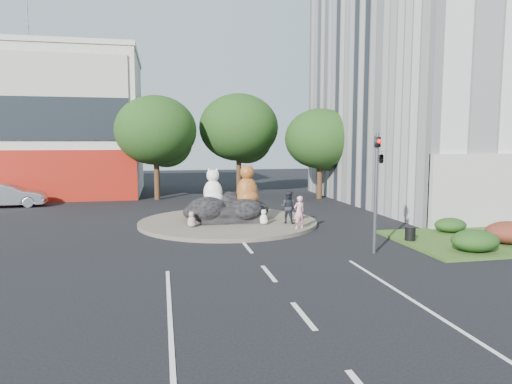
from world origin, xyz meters
TOP-DOWN VIEW (x-y plane):
  - ground at (0.00, 0.00)m, footprint 120.00×120.00m
  - roundabout_island at (0.00, 10.00)m, footprint 10.00×10.00m
  - rock_plinth at (0.00, 10.00)m, footprint 3.20×2.60m
  - grass_verge at (12.00, 3.00)m, footprint 10.00×6.00m
  - tree_left at (-3.93, 22.06)m, footprint 6.46×6.46m
  - tree_mid at (3.07, 24.06)m, footprint 6.84×6.84m
  - tree_right at (9.07, 20.06)m, footprint 5.70×5.70m
  - hedge_near_green at (9.00, 1.00)m, footprint 2.00×1.60m
  - hedge_red at (11.50, 2.00)m, footprint 2.20×1.76m
  - hedge_back_green at (10.50, 4.80)m, footprint 1.60×1.28m
  - traffic_light at (5.10, 2.00)m, footprint 0.44×1.24m
  - street_lamp at (12.82, 8.00)m, footprint 2.34×0.22m
  - cat_white at (-0.80, 10.37)m, footprint 1.44×1.31m
  - cat_tabby at (1.09, 9.95)m, footprint 1.52×1.36m
  - kitten_calico at (-2.15, 8.44)m, footprint 0.67×0.66m
  - kitten_white at (1.71, 8.42)m, footprint 0.57×0.52m
  - pedestrian_pink at (3.23, 6.88)m, footprint 0.69×0.54m
  - pedestrian_dark at (3.11, 8.46)m, footprint 1.10×1.07m
  - parked_car at (-14.32, 19.80)m, footprint 5.01×1.97m
  - litter_bin at (7.50, 3.46)m, footprint 0.53×0.53m

SIDE VIEW (x-z plane):
  - ground at x=0.00m, z-range 0.00..0.00m
  - grass_verge at x=12.00m, z-range 0.00..0.12m
  - roundabout_island at x=0.00m, z-range 0.00..0.20m
  - litter_bin at x=7.50m, z-range 0.12..0.74m
  - hedge_back_green at x=10.50m, z-range 0.12..0.84m
  - hedge_near_green at x=9.00m, z-range 0.12..1.02m
  - hedge_red at x=11.50m, z-range 0.12..1.11m
  - kitten_white at x=1.71m, z-range 0.20..1.04m
  - kitten_calico at x=-2.15m, z-range 0.20..1.05m
  - rock_plinth at x=0.00m, z-range 0.20..1.10m
  - parked_car at x=-14.32m, z-range 0.00..1.62m
  - pedestrian_pink at x=3.23m, z-range 0.20..1.88m
  - pedestrian_dark at x=3.11m, z-range 0.20..1.98m
  - cat_white at x=-0.80m, z-range 1.10..3.17m
  - cat_tabby at x=1.09m, z-range 1.10..3.41m
  - traffic_light at x=5.10m, z-range 1.12..6.12m
  - street_lamp at x=12.82m, z-range 0.52..8.58m
  - tree_right at x=9.07m, z-range 0.98..8.28m
  - tree_left at x=-3.93m, z-range 1.11..9.38m
  - tree_mid at x=3.07m, z-range 1.18..9.94m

